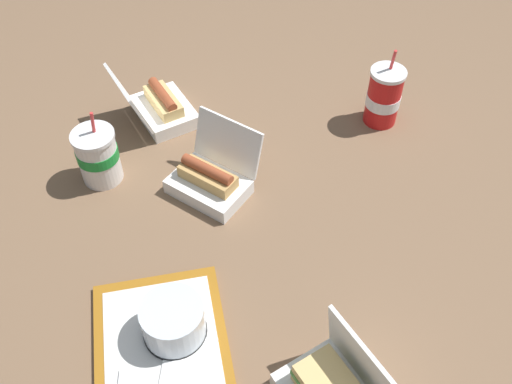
{
  "coord_description": "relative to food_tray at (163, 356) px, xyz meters",
  "views": [
    {
      "loc": [
        -0.89,
        0.01,
        1.04
      ],
      "look_at": [
        0.0,
        -0.03,
        0.05
      ],
      "focal_mm": 40.0,
      "sensor_mm": 36.0,
      "label": 1
    }
  ],
  "objects": [
    {
      "name": "soda_cup_center",
      "position": [
        0.69,
        -0.55,
        0.07
      ],
      "size": [
        0.09,
        0.09,
        0.22
      ],
      "color": "red",
      "rests_on": "ground_plane"
    },
    {
      "name": "clamshell_hotdog_corner",
      "position": [
        0.44,
        -0.09,
        0.03
      ],
      "size": [
        0.24,
        0.25,
        0.16
      ],
      "color": "white",
      "rests_on": "ground_plane"
    },
    {
      "name": "cake_container",
      "position": [
        0.05,
        -0.02,
        0.05
      ],
      "size": [
        0.13,
        0.13,
        0.08
      ],
      "color": "black",
      "rests_on": "food_tray"
    },
    {
      "name": "food_tray",
      "position": [
        0.0,
        0.0,
        0.0
      ],
      "size": [
        0.41,
        0.32,
        0.01
      ],
      "color": "#A56619",
      "rests_on": "ground_plane"
    },
    {
      "name": "clamshell_hotdog_front",
      "position": [
        0.72,
        0.05,
        0.03
      ],
      "size": [
        0.25,
        0.25,
        0.17
      ],
      "color": "white",
      "rests_on": "ground_plane"
    },
    {
      "name": "soda_cup_corner",
      "position": [
        0.5,
        0.18,
        0.07
      ],
      "size": [
        0.1,
        0.1,
        0.2
      ],
      "color": "white",
      "rests_on": "ground_plane"
    },
    {
      "name": "ground_plane",
      "position": [
        0.38,
        -0.17,
        -0.01
      ],
      "size": [
        3.2,
        3.2,
        0.0
      ],
      "primitive_type": "plane",
      "color": "brown"
    },
    {
      "name": "napkin_stack",
      "position": [
        -0.02,
        -0.05,
        0.01
      ],
      "size": [
        0.11,
        0.11,
        0.0
      ],
      "primitive_type": "cube",
      "rotation": [
        0.0,
        0.0,
        -0.11
      ],
      "color": "white",
      "rests_on": "food_tray"
    }
  ]
}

